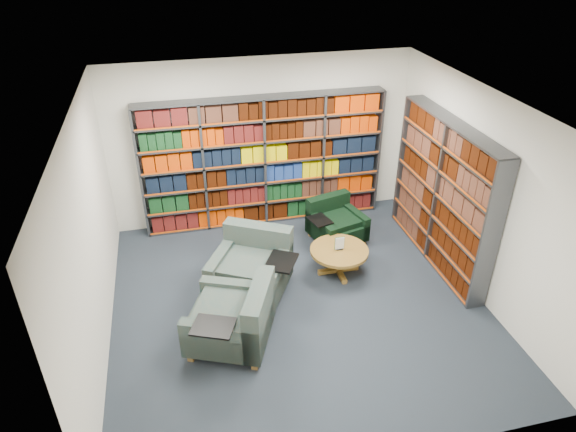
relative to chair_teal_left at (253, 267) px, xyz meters
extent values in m
cube|color=black|center=(0.55, -0.46, -0.37)|extent=(5.00, 5.00, 0.01)
cube|color=white|center=(0.55, -0.46, 2.44)|extent=(5.00, 5.00, 0.01)
cube|color=white|center=(0.55, 2.04, 1.04)|extent=(5.00, 0.01, 2.80)
cube|color=white|center=(0.55, -2.97, 1.04)|extent=(5.00, 0.01, 2.80)
cube|color=white|center=(-1.96, -0.46, 1.04)|extent=(0.01, 5.00, 2.80)
cube|color=white|center=(3.05, -0.46, 1.04)|extent=(0.01, 5.00, 2.80)
cube|color=#47494F|center=(0.55, 1.88, 0.74)|extent=(4.00, 0.28, 2.20)
cube|color=silver|center=(0.55, 2.01, 0.74)|extent=(4.00, 0.02, 2.20)
cube|color=#D84C0A|center=(0.55, 1.75, 0.74)|extent=(4.00, 0.01, 2.20)
cube|color=#511210|center=(0.55, 1.88, -0.18)|extent=(3.88, 0.21, 0.29)
cube|color=#0E3516|center=(0.55, 1.88, 0.18)|extent=(3.88, 0.21, 0.29)
cube|color=black|center=(0.55, 1.88, 0.55)|extent=(3.88, 0.21, 0.29)
cube|color=#D43300|center=(0.55, 1.88, 0.92)|extent=(3.88, 0.21, 0.29)
cube|color=#0E3516|center=(0.55, 1.88, 1.28)|extent=(3.88, 0.21, 0.29)
cube|color=#511210|center=(0.55, 1.88, 1.65)|extent=(3.88, 0.21, 0.29)
cube|color=#47494F|center=(2.89, 0.14, 0.74)|extent=(0.28, 2.50, 2.20)
cube|color=silver|center=(3.02, 0.14, 0.74)|extent=(0.02, 2.50, 2.20)
cube|color=#D84C0A|center=(2.76, 0.14, 0.74)|extent=(0.02, 2.50, 2.20)
cube|color=#492619|center=(2.89, 0.14, -0.18)|extent=(0.21, 2.38, 0.29)
cube|color=#492619|center=(2.89, 0.14, 0.18)|extent=(0.21, 2.38, 0.29)
cube|color=#492619|center=(2.89, 0.14, 0.55)|extent=(0.21, 2.38, 0.29)
cube|color=black|center=(2.89, 0.14, 0.92)|extent=(0.21, 2.38, 0.29)
cube|color=#492619|center=(2.89, 0.14, 1.28)|extent=(0.21, 2.38, 0.29)
cube|color=black|center=(2.89, 0.14, 1.65)|extent=(0.21, 2.38, 0.29)
cube|color=#032E3B|center=(-0.05, -0.08, -0.08)|extent=(1.34, 1.34, 0.35)
cube|color=#032E3B|center=(0.14, 0.25, 0.14)|extent=(0.96, 0.67, 0.79)
cube|color=#032E3B|center=(-0.41, 0.12, 0.01)|extent=(0.61, 0.93, 0.52)
cube|color=#032E3B|center=(0.31, -0.28, 0.01)|extent=(0.61, 0.93, 0.52)
cube|color=black|center=(0.33, -0.36, 0.29)|extent=(0.56, 0.60, 0.03)
cube|color=brown|center=(-0.60, -0.24, -0.31)|extent=(0.10, 0.10, 0.11)
cube|color=brown|center=(0.11, -0.63, -0.31)|extent=(0.10, 0.10, 0.11)
cube|color=brown|center=(-0.21, 0.47, -0.31)|extent=(0.10, 0.10, 0.11)
cube|color=brown|center=(0.50, 0.07, -0.31)|extent=(0.10, 0.10, 0.11)
cube|color=black|center=(1.56, 0.93, -0.14)|extent=(0.94, 0.94, 0.27)
cube|color=black|center=(1.48, 1.22, 0.03)|extent=(0.78, 0.36, 0.61)
cube|color=black|center=(1.25, 0.85, -0.07)|extent=(0.31, 0.77, 0.41)
cube|color=black|center=(1.87, 1.02, -0.07)|extent=(0.31, 0.77, 0.41)
cube|color=black|center=(1.22, 0.80, 0.15)|extent=(0.38, 0.44, 0.02)
cube|color=brown|center=(1.34, 0.55, -0.32)|extent=(0.07, 0.07, 0.09)
cube|color=brown|center=(1.94, 0.71, -0.32)|extent=(0.07, 0.07, 0.09)
cube|color=brown|center=(1.17, 1.15, -0.32)|extent=(0.07, 0.07, 0.09)
cube|color=brown|center=(1.78, 1.32, -0.32)|extent=(0.07, 0.07, 0.09)
cube|color=#032E3B|center=(-0.46, -0.99, -0.08)|extent=(1.25, 1.25, 0.34)
cube|color=#032E3B|center=(-0.11, -1.13, 0.13)|extent=(0.57, 0.97, 0.77)
cube|color=#032E3B|center=(-0.30, -0.61, 0.00)|extent=(0.94, 0.51, 0.51)
cube|color=#032E3B|center=(-0.61, -1.36, 0.00)|extent=(0.94, 0.51, 0.51)
cube|color=black|center=(-0.68, -1.39, 0.28)|extent=(0.57, 0.52, 0.03)
cube|color=brown|center=(-0.67, -0.47, -0.31)|extent=(0.10, 0.10, 0.11)
cube|color=brown|center=(-0.97, -1.20, -0.31)|extent=(0.10, 0.10, 0.11)
cube|color=brown|center=(0.06, -0.77, -0.31)|extent=(0.10, 0.10, 0.11)
cube|color=brown|center=(-0.25, -1.50, -0.31)|extent=(0.10, 0.10, 0.11)
cylinder|color=olive|center=(1.31, 0.08, 0.02)|extent=(0.86, 0.86, 0.05)
cylinder|color=olive|center=(1.31, 0.08, -0.17)|extent=(0.12, 0.12, 0.35)
cube|color=olive|center=(1.31, 0.08, -0.32)|extent=(0.62, 0.08, 0.06)
cube|color=olive|center=(1.31, 0.08, -0.32)|extent=(0.08, 0.62, 0.06)
cube|color=black|center=(1.31, 0.08, 0.05)|extent=(0.10, 0.05, 0.01)
cube|color=white|center=(1.31, 0.08, 0.15)|extent=(0.13, 0.01, 0.19)
cube|color=#145926|center=(1.31, 0.09, 0.15)|extent=(0.15, 0.00, 0.21)
camera|label=1|loc=(-0.87, -5.82, 4.28)|focal=32.00mm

